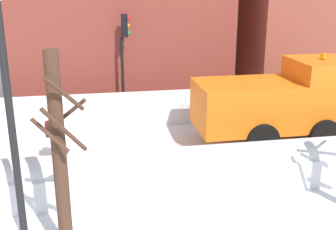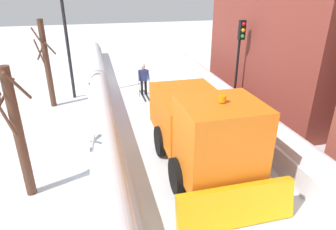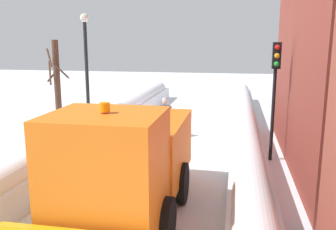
{
  "view_description": "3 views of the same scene",
  "coord_description": "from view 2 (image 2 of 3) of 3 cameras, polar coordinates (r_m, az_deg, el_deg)",
  "views": [
    {
      "loc": [
        12.97,
        4.65,
        5.46
      ],
      "look_at": [
        -0.54,
        7.07,
        1.05
      ],
      "focal_mm": 44.69,
      "sensor_mm": 36.0,
      "label": 1
    },
    {
      "loc": [
        3.12,
        19.17,
        5.81
      ],
      "look_at": [
        0.48,
        8.78,
        1.04
      ],
      "focal_mm": 31.76,
      "sensor_mm": 36.0,
      "label": 2
    },
    {
      "loc": [
        -2.54,
        18.9,
        4.27
      ],
      "look_at": [
        -0.22,
        6.54,
        1.68
      ],
      "focal_mm": 38.73,
      "sensor_mm": 36.0,
      "label": 3
    }
  ],
  "objects": [
    {
      "name": "ground_plane",
      "position": [
        11.3,
        3.93,
        -7.04
      ],
      "size": [
        80.0,
        80.0,
        0.0
      ],
      "primitive_type": "plane",
      "color": "white"
    },
    {
      "name": "snowbank_left",
      "position": [
        12.19,
        17.55,
        -2.49
      ],
      "size": [
        1.1,
        36.0,
        1.28
      ],
      "color": "white",
      "rests_on": "ground"
    },
    {
      "name": "snowbank_right",
      "position": [
        10.55,
        -11.75,
        -6.15
      ],
      "size": [
        1.1,
        36.0,
        1.28
      ],
      "color": "white",
      "rests_on": "ground"
    },
    {
      "name": "plow_truck",
      "position": [
        9.76,
        6.48,
        -2.53
      ],
      "size": [
        3.2,
        5.98,
        3.12
      ],
      "color": "orange",
      "rests_on": "ground"
    },
    {
      "name": "skier",
      "position": [
        16.72,
        -4.73,
        7.19
      ],
      "size": [
        0.62,
        1.8,
        1.81
      ],
      "color": "black",
      "rests_on": "ground"
    },
    {
      "name": "traffic_light_pole",
      "position": [
        15.28,
        13.64,
        12.62
      ],
      "size": [
        0.28,
        0.42,
        4.22
      ],
      "color": "black",
      "rests_on": "ground"
    },
    {
      "name": "street_lamp",
      "position": [
        16.49,
        -18.96,
        14.53
      ],
      "size": [
        0.4,
        0.4,
        5.48
      ],
      "color": "black",
      "rests_on": "ground"
    },
    {
      "name": "bare_tree_near",
      "position": [
        15.84,
        -22.24,
        9.14
      ],
      "size": [
        0.96,
        1.03,
        4.31
      ],
      "color": "#4C3123",
      "rests_on": "ground"
    },
    {
      "name": "bare_tree_mid",
      "position": [
        9.12,
        -26.97,
        -2.72
      ],
      "size": [
        1.1,
        1.4,
        4.41
      ],
      "color": "#513122",
      "rests_on": "ground"
    }
  ]
}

